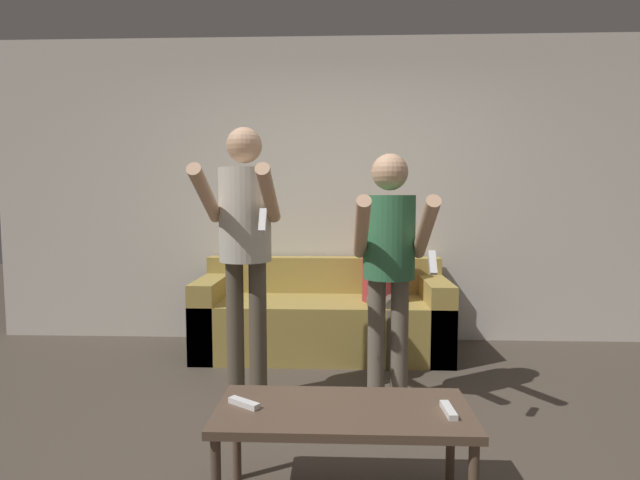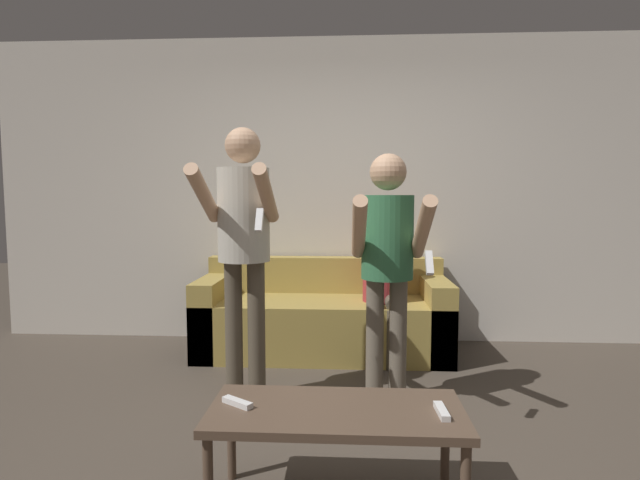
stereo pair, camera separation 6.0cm
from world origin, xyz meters
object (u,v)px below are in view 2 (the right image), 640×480
object	(u,v)px
person_standing_left	(244,233)
remote_near	(442,411)
couch	(324,319)
remote_far	(238,403)
person_seated	(383,276)
coffee_table	(337,419)
person_standing_right	(388,252)

from	to	relation	value
person_standing_left	remote_near	distance (m)	1.62
couch	remote_far	size ratio (longest dim) A/B	14.11
person_standing_left	remote_near	xyz separation A→B (m)	(1.03, -1.09, -0.64)
person_seated	person_standing_left	bearing A→B (deg)	-135.64
person_seated	remote_near	bearing A→B (deg)	-86.98
couch	coffee_table	bearing A→B (deg)	-85.70
person_standing_right	remote_near	bearing A→B (deg)	-82.76
couch	person_standing_left	size ratio (longest dim) A/B	1.19
remote_far	couch	bearing A→B (deg)	83.03
couch	remote_far	bearing A→B (deg)	-96.97
person_standing_right	coffee_table	size ratio (longest dim) A/B	1.48
person_standing_left	person_seated	size ratio (longest dim) A/B	1.44
person_standing_right	person_seated	xyz separation A→B (m)	(0.03, 0.90, -0.30)
person_standing_left	remote_far	world-z (taller)	person_standing_left
remote_near	person_seated	bearing A→B (deg)	93.02
coffee_table	person_standing_left	bearing A→B (deg)	119.75
couch	person_standing_right	xyz separation A→B (m)	(0.44, -1.05, 0.68)
person_seated	remote_near	xyz separation A→B (m)	(0.10, -1.99, -0.23)
couch	person_standing_left	world-z (taller)	person_standing_left
coffee_table	remote_far	distance (m)	0.42
person_standing_right	person_seated	bearing A→B (deg)	87.94
couch	coffee_table	world-z (taller)	couch
couch	person_standing_left	xyz separation A→B (m)	(-0.44, -1.04, 0.80)
person_standing_right	remote_far	world-z (taller)	person_standing_right
person_standing_left	remote_near	world-z (taller)	person_standing_left
person_standing_left	remote_far	size ratio (longest dim) A/B	11.88
person_seated	coffee_table	world-z (taller)	person_seated
remote_far	remote_near	bearing A→B (deg)	-2.52
coffee_table	remote_near	world-z (taller)	remote_near
person_standing_right	remote_near	size ratio (longest dim) A/B	10.29
person_standing_right	person_seated	size ratio (longest dim) A/B	1.30
couch	remote_far	xyz separation A→B (m)	(-0.26, -2.09, 0.16)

